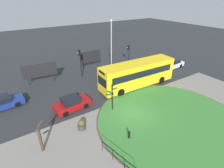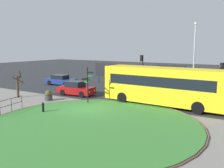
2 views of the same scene
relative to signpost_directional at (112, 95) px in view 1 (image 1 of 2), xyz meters
The scene contains 18 objects.
ground 3.02m from the signpost_directional, 53.71° to the right, with size 120.00×120.00×0.00m, color #282B2D.
sidewalk_paving 4.17m from the signpost_directional, 68.26° to the right, with size 32.00×8.86×0.02m, color gray.
grass_island 6.32m from the signpost_directional, 49.38° to the right, with size 14.47×14.47×0.10m, color #387A33.
grass_kerb_ring 6.32m from the signpost_directional, 49.38° to the right, with size 14.78×14.78×0.11m, color brown.
signpost_directional is the anchor object (origin of this frame).
bollard_foreground 4.78m from the signpost_directional, 104.07° to the right, with size 0.19×0.19×0.86m.
railing_grass_edge 7.08m from the signpost_directional, 119.22° to the right, with size 0.77×3.59×1.11m.
bus_yellow 6.72m from the signpost_directional, 26.63° to the left, with size 10.85×2.92×3.37m.
car_near_lane 16.10m from the signpost_directional, 17.67° to the left, with size 4.69×2.12×1.40m.
car_far_lane 4.58m from the signpost_directional, 144.14° to the left, with size 4.06×2.11×1.51m.
car_trailing 12.23m from the signpost_directional, 145.07° to the left, with size 4.41×2.14×1.38m.
traffic_light_near 14.12m from the signpost_directional, 45.46° to the left, with size 0.48×0.32×3.56m.
traffic_light_far 10.03m from the signpost_directional, 85.48° to the left, with size 0.49×0.29×4.19m.
lamppost_tall 12.91m from the signpost_directional, 57.60° to the left, with size 0.32×0.32×7.86m.
billboard_left 11.94m from the signpost_directional, 113.74° to the left, with size 4.56×0.59×2.94m.
billboard_right 13.06m from the signpost_directional, 73.33° to the left, with size 3.74×0.19×2.91m.
planter_near_signpost 4.43m from the signpost_directional, 166.37° to the right, with size 0.74×0.74×1.03m.
street_tree_bare 7.92m from the signpost_directional, 168.24° to the right, with size 1.07×1.25×2.92m.
Camera 1 is at (-10.08, -11.50, 11.39)m, focal length 28.37 mm.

